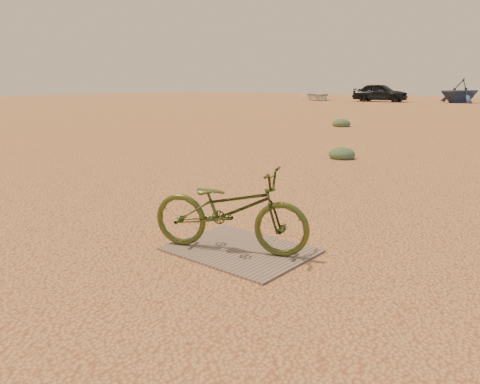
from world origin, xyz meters
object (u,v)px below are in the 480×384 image
Objects in this scene: boat_near_left at (317,95)px; boat_far_left at (460,91)px; bicycle at (230,209)px; plywood_board at (240,250)px; car at (380,93)px.

boat_far_left reaches higher than boat_near_left.
plywood_board is at bearing -58.55° from bicycle.
plywood_board is at bearing -164.74° from car.
bicycle is at bearing -126.55° from plywood_board.
boat_near_left is (-21.30, 37.75, 0.02)m from bicycle.
bicycle reaches higher than plywood_board.
boat_near_left is (-21.36, 37.66, 0.46)m from plywood_board.
plywood_board is 0.85× the size of bicycle.
car reaches higher than boat_near_left.
boat_far_left reaches higher than bicycle.
car is 6.58m from boat_far_left.
plywood_board is 0.30× the size of car.
plywood_board is at bearing -46.36° from boat_far_left.
boat_far_left is (12.62, 2.40, 0.56)m from boat_near_left.
boat_far_left is (6.26, 2.02, 0.22)m from car.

